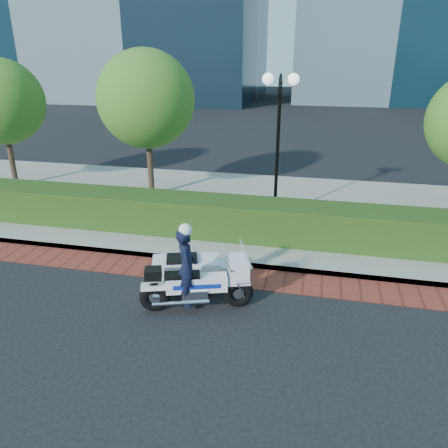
% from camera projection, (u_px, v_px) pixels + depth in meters
% --- Properties ---
extents(ground, '(120.00, 120.00, 0.00)m').
position_uv_depth(ground, '(196.00, 308.00, 8.95)').
color(ground, black).
rests_on(ground, ground).
extents(brick_strip, '(60.00, 1.00, 0.01)m').
position_uv_depth(brick_strip, '(214.00, 274.00, 10.30)').
color(brick_strip, maroon).
rests_on(brick_strip, ground).
extents(sidewalk, '(60.00, 8.00, 0.15)m').
position_uv_depth(sidewalk, '(247.00, 209.00, 14.36)').
color(sidewalk, gray).
rests_on(sidewalk, ground).
extents(hedge_main, '(18.00, 1.20, 1.00)m').
position_uv_depth(hedge_main, '(232.00, 218.00, 11.97)').
color(hedge_main, black).
rests_on(hedge_main, sidewalk).
extents(lamppost, '(1.02, 0.70, 4.21)m').
position_uv_depth(lamppost, '(279.00, 125.00, 12.36)').
color(lamppost, black).
rests_on(lamppost, sidewalk).
extents(tree_a, '(3.00, 3.00, 4.58)m').
position_uv_depth(tree_a, '(1.00, 102.00, 15.48)').
color(tree_a, '#332319').
rests_on(tree_a, sidewalk).
extents(tree_b, '(3.20, 3.20, 4.89)m').
position_uv_depth(tree_b, '(146.00, 99.00, 14.28)').
color(tree_b, '#332319').
rests_on(tree_b, sidewalk).
extents(police_motorcycle, '(2.35, 1.71, 1.88)m').
position_uv_depth(police_motorcycle, '(191.00, 273.00, 9.01)').
color(police_motorcycle, black).
rests_on(police_motorcycle, ground).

